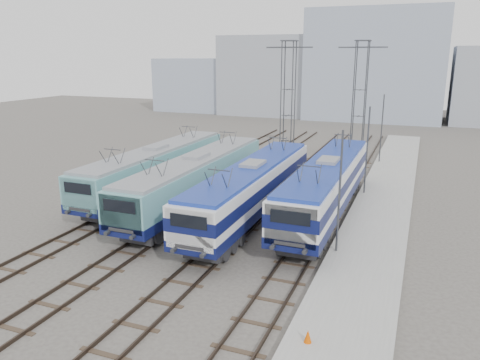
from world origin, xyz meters
name	(u,v)px	position (x,y,z in m)	size (l,w,h in m)	color
ground	(181,246)	(0.00, 0.00, 0.00)	(160.00, 160.00, 0.00)	#514C47
platform	(377,222)	(10.20, 8.00, 0.15)	(4.00, 70.00, 0.30)	#9E9E99
locomotive_far_left	(155,167)	(-6.75, 8.45, 2.26)	(2.88, 18.19, 3.42)	#0D1346
locomotive_center_left	(196,178)	(-2.25, 6.49, 2.29)	(2.91, 18.41, 3.46)	#0D1346
locomotive_center_right	(252,186)	(2.25, 5.77, 2.33)	(2.89, 18.28, 3.44)	#0D1346
locomotive_far_right	(327,183)	(6.75, 8.16, 2.39)	(2.96, 18.75, 3.52)	#0D1346
catenary_tower_west	(288,98)	(0.00, 22.00, 6.64)	(4.50, 1.20, 12.00)	#3F4247
catenary_tower_east	(359,99)	(6.50, 24.00, 6.64)	(4.50, 1.20, 12.00)	#3F4247
mast_front	(339,195)	(8.60, 2.00, 3.50)	(0.12, 0.12, 7.00)	#3F4247
mast_mid	(367,153)	(8.60, 14.00, 3.50)	(0.12, 0.12, 7.00)	#3F4247
mast_rear	(382,130)	(8.60, 26.00, 3.50)	(0.12, 0.12, 7.00)	#3F4247
safety_cone	(308,336)	(9.14, -6.92, 0.56)	(0.29, 0.29, 0.52)	#D74D00
building_west	(274,76)	(-14.00, 62.00, 7.00)	(18.00, 12.00, 14.00)	#949AA5
building_center	(376,65)	(4.00, 62.00, 9.00)	(22.00, 14.00, 18.00)	#94A1B5
building_far_west	(196,85)	(-30.00, 62.00, 5.00)	(14.00, 10.00, 10.00)	#94A1B5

